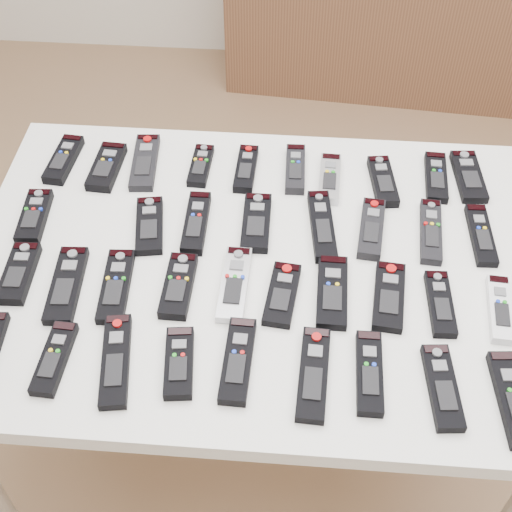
# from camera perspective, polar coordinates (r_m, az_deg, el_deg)

# --- Properties ---
(ground) EXTENTS (4.00, 4.00, 0.00)m
(ground) POSITION_cam_1_polar(r_m,az_deg,el_deg) (2.22, -2.64, -12.26)
(ground) COLOR #926E4A
(ground) RESTS_ON ground
(table) EXTENTS (1.25, 0.88, 0.78)m
(table) POSITION_cam_1_polar(r_m,az_deg,el_deg) (1.58, -0.00, -1.90)
(table) COLOR white
(table) RESTS_ON ground
(sideboard) EXTENTS (1.41, 0.49, 0.69)m
(sideboard) POSITION_cam_1_polar(r_m,az_deg,el_deg) (3.30, 10.63, 18.48)
(sideboard) COLOR #503120
(sideboard) RESTS_ON ground
(remote_0) EXTENTS (0.06, 0.17, 0.02)m
(remote_0) POSITION_cam_1_polar(r_m,az_deg,el_deg) (1.82, -15.13, 7.46)
(remote_0) COLOR black
(remote_0) RESTS_ON table
(remote_1) EXTENTS (0.07, 0.16, 0.02)m
(remote_1) POSITION_cam_1_polar(r_m,az_deg,el_deg) (1.78, -11.87, 6.99)
(remote_1) COLOR black
(remote_1) RESTS_ON table
(remote_2) EXTENTS (0.07, 0.20, 0.02)m
(remote_2) POSITION_cam_1_polar(r_m,az_deg,el_deg) (1.78, -8.89, 7.42)
(remote_2) COLOR black
(remote_2) RESTS_ON table
(remote_3) EXTENTS (0.05, 0.14, 0.02)m
(remote_3) POSITION_cam_1_polar(r_m,az_deg,el_deg) (1.75, -4.45, 7.22)
(remote_3) COLOR black
(remote_3) RESTS_ON table
(remote_4) EXTENTS (0.05, 0.16, 0.02)m
(remote_4) POSITION_cam_1_polar(r_m,az_deg,el_deg) (1.73, -0.81, 6.99)
(remote_4) COLOR black
(remote_4) RESTS_ON table
(remote_5) EXTENTS (0.05, 0.16, 0.02)m
(remote_5) POSITION_cam_1_polar(r_m,az_deg,el_deg) (1.74, 3.16, 6.96)
(remote_5) COLOR black
(remote_5) RESTS_ON table
(remote_6) EXTENTS (0.05, 0.16, 0.02)m
(remote_6) POSITION_cam_1_polar(r_m,az_deg,el_deg) (1.72, 5.90, 6.16)
(remote_6) COLOR #B7B7BC
(remote_6) RESTS_ON table
(remote_7) EXTENTS (0.07, 0.17, 0.02)m
(remote_7) POSITION_cam_1_polar(r_m,az_deg,el_deg) (1.73, 10.11, 5.90)
(remote_7) COLOR black
(remote_7) RESTS_ON table
(remote_8) EXTENTS (0.06, 0.17, 0.02)m
(remote_8) POSITION_cam_1_polar(r_m,az_deg,el_deg) (1.77, 14.20, 6.12)
(remote_8) COLOR black
(remote_8) RESTS_ON table
(remote_9) EXTENTS (0.07, 0.17, 0.02)m
(remote_9) POSITION_cam_1_polar(r_m,az_deg,el_deg) (1.79, 16.64, 6.11)
(remote_9) COLOR black
(remote_9) RESTS_ON table
(remote_10) EXTENTS (0.06, 0.16, 0.02)m
(remote_10) POSITION_cam_1_polar(r_m,az_deg,el_deg) (1.69, -17.32, 3.05)
(remote_10) COLOR black
(remote_10) RESTS_ON table
(remote_11) EXTENTS (0.08, 0.17, 0.02)m
(remote_11) POSITION_cam_1_polar(r_m,az_deg,el_deg) (1.61, -8.52, 2.43)
(remote_11) COLOR black
(remote_11) RESTS_ON table
(remote_12) EXTENTS (0.05, 0.18, 0.02)m
(remote_12) POSITION_cam_1_polar(r_m,az_deg,el_deg) (1.60, -4.82, 2.67)
(remote_12) COLOR black
(remote_12) RESTS_ON table
(remote_13) EXTENTS (0.06, 0.17, 0.02)m
(remote_13) POSITION_cam_1_polar(r_m,az_deg,el_deg) (1.60, 0.02, 2.69)
(remote_13) COLOR black
(remote_13) RESTS_ON table
(remote_14) EXTENTS (0.07, 0.21, 0.02)m
(remote_14) POSITION_cam_1_polar(r_m,az_deg,el_deg) (1.60, 5.30, 2.42)
(remote_14) COLOR black
(remote_14) RESTS_ON table
(remote_15) EXTENTS (0.07, 0.18, 0.02)m
(remote_15) POSITION_cam_1_polar(r_m,az_deg,el_deg) (1.61, 9.22, 2.17)
(remote_15) COLOR black
(remote_15) RESTS_ON table
(remote_16) EXTENTS (0.06, 0.19, 0.02)m
(remote_16) POSITION_cam_1_polar(r_m,az_deg,el_deg) (1.63, 13.81, 1.92)
(remote_16) COLOR black
(remote_16) RESTS_ON table
(remote_17) EXTENTS (0.05, 0.18, 0.02)m
(remote_17) POSITION_cam_1_polar(r_m,az_deg,el_deg) (1.65, 17.56, 1.61)
(remote_17) COLOR black
(remote_17) RESTS_ON table
(remote_18) EXTENTS (0.06, 0.16, 0.02)m
(remote_18) POSITION_cam_1_polar(r_m,az_deg,el_deg) (1.58, -18.44, -1.31)
(remote_18) COLOR black
(remote_18) RESTS_ON table
(remote_19) EXTENTS (0.07, 0.20, 0.02)m
(remote_19) POSITION_cam_1_polar(r_m,az_deg,el_deg) (1.53, -14.92, -2.25)
(remote_19) COLOR black
(remote_19) RESTS_ON table
(remote_20) EXTENTS (0.07, 0.19, 0.02)m
(remote_20) POSITION_cam_1_polar(r_m,az_deg,el_deg) (1.51, -11.14, -2.37)
(remote_20) COLOR black
(remote_20) RESTS_ON table
(remote_21) EXTENTS (0.06, 0.17, 0.02)m
(remote_21) POSITION_cam_1_polar(r_m,az_deg,el_deg) (1.48, -6.23, -2.39)
(remote_21) COLOR black
(remote_21) RESTS_ON table
(remote_22) EXTENTS (0.06, 0.19, 0.02)m
(remote_22) POSITION_cam_1_polar(r_m,az_deg,el_deg) (1.48, -1.73, -2.26)
(remote_22) COLOR #B7B7BC
(remote_22) RESTS_ON table
(remote_23) EXTENTS (0.07, 0.17, 0.02)m
(remote_23) POSITION_cam_1_polar(r_m,az_deg,el_deg) (1.46, 2.10, -3.09)
(remote_23) COLOR black
(remote_23) RESTS_ON table
(remote_24) EXTENTS (0.06, 0.18, 0.02)m
(remote_24) POSITION_cam_1_polar(r_m,az_deg,el_deg) (1.47, 6.11, -2.87)
(remote_24) COLOR black
(remote_24) RESTS_ON table
(remote_25) EXTENTS (0.08, 0.18, 0.02)m
(remote_25) POSITION_cam_1_polar(r_m,az_deg,el_deg) (1.48, 10.59, -3.20)
(remote_25) COLOR black
(remote_25) RESTS_ON table
(remote_26) EXTENTS (0.05, 0.16, 0.02)m
(remote_26) POSITION_cam_1_polar(r_m,az_deg,el_deg) (1.50, 14.53, -3.72)
(remote_26) COLOR black
(remote_26) RESTS_ON table
(remote_27) EXTENTS (0.06, 0.17, 0.02)m
(remote_27) POSITION_cam_1_polar(r_m,az_deg,el_deg) (1.52, 18.94, -4.04)
(remote_27) COLOR silver
(remote_27) RESTS_ON table
(remote_29) EXTENTS (0.05, 0.16, 0.02)m
(remote_29) POSITION_cam_1_polar(r_m,az_deg,el_deg) (1.42, -15.83, -7.88)
(remote_29) COLOR black
(remote_29) RESTS_ON table
(remote_30) EXTENTS (0.08, 0.21, 0.02)m
(remote_30) POSITION_cam_1_polar(r_m,az_deg,el_deg) (1.39, -11.16, -8.20)
(remote_30) COLOR black
(remote_30) RESTS_ON table
(remote_31) EXTENTS (0.07, 0.16, 0.02)m
(remote_31) POSITION_cam_1_polar(r_m,az_deg,el_deg) (1.37, -6.17, -8.49)
(remote_31) COLOR black
(remote_31) RESTS_ON table
(remote_32) EXTENTS (0.06, 0.19, 0.02)m
(remote_32) POSITION_cam_1_polar(r_m,az_deg,el_deg) (1.37, -1.47, -8.36)
(remote_32) COLOR black
(remote_32) RESTS_ON table
(remote_33) EXTENTS (0.06, 0.20, 0.02)m
(remote_33) POSITION_cam_1_polar(r_m,az_deg,el_deg) (1.35, 4.61, -9.39)
(remote_33) COLOR black
(remote_33) RESTS_ON table
(remote_34) EXTENTS (0.05, 0.18, 0.02)m
(remote_34) POSITION_cam_1_polar(r_m,az_deg,el_deg) (1.37, 9.06, -9.21)
(remote_34) COLOR black
(remote_34) RESTS_ON table
(remote_35) EXTENTS (0.07, 0.18, 0.02)m
(remote_35) POSITION_cam_1_polar(r_m,az_deg,el_deg) (1.38, 14.69, -10.11)
(remote_35) COLOR black
(remote_35) RESTS_ON table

